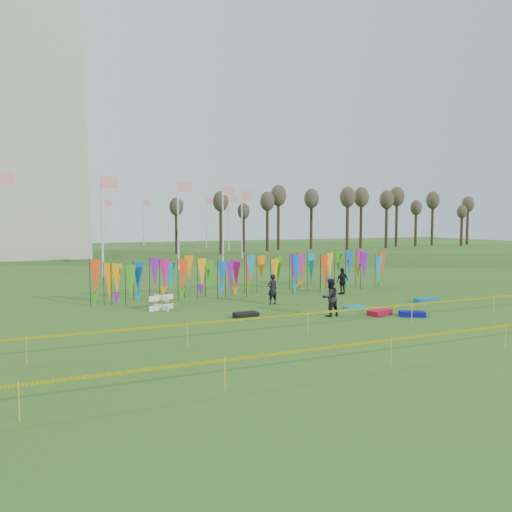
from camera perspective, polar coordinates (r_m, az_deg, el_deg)
name	(u,v)px	position (r m, az deg, el deg)	size (l,w,h in m)	color
ground	(320,319)	(22.63, 7.31, -7.10)	(160.00, 160.00, 0.00)	#2D5217
flagpole_ring	(12,223)	(66.98, -26.16, 3.40)	(57.40, 56.16, 8.00)	silver
banner_row	(256,271)	(29.31, -0.05, -1.70)	(18.64, 0.64, 2.29)	black
caution_tape_near	(348,311)	(20.30, 10.49, -6.20)	(26.00, 0.02, 0.90)	#FDFB05
caution_tape_far	(434,336)	(16.76, 19.65, -8.59)	(26.00, 0.02, 0.90)	#FDFB05
tree_line	(350,208)	(76.57, 10.71, 5.42)	(53.92, 1.92, 7.84)	#35241A
box_kite	(161,303)	(24.80, -10.76, -5.25)	(0.69, 0.69, 0.76)	red
person_left	(272,289)	(26.05, 1.88, -3.81)	(0.58, 0.42, 1.59)	black
person_mid	(330,298)	(23.07, 8.47, -4.72)	(0.84, 0.52, 1.73)	black
person_right	(342,281)	(29.92, 9.85, -2.85)	(0.92, 0.52, 1.57)	black
kite_bag_turquoise	(354,308)	(24.98, 11.11, -5.84)	(1.02, 0.51, 0.20)	#0B8DA8
kite_bag_blue	(412,314)	(23.99, 17.40, -6.33)	(1.12, 0.59, 0.24)	#090E93
kite_bag_red	(380,312)	(24.01, 13.97, -6.25)	(1.29, 0.59, 0.24)	#B20B2A
kite_bag_black	(246,315)	(22.59, -1.17, -6.77)	(1.07, 0.62, 0.25)	black
kite_bag_teal	(427,300)	(28.20, 18.92, -4.81)	(1.24, 0.60, 0.24)	#0C6AAB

